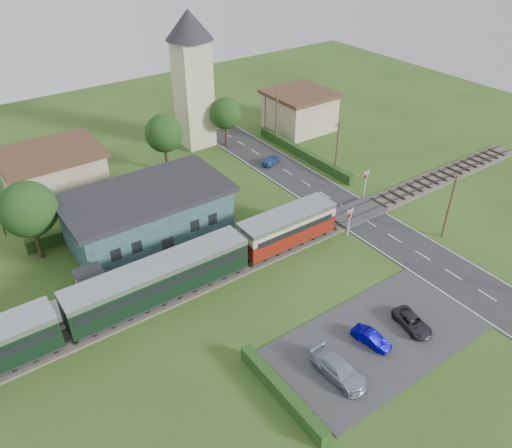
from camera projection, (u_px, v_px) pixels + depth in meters
ground at (296, 256)px, 47.99m from camera, size 120.00×120.00×0.00m
railway_track at (283, 245)px, 49.28m from camera, size 76.00×3.20×0.49m
road at (369, 223)px, 52.77m from camera, size 6.00×70.00×0.05m
car_park at (378, 338)px, 39.10m from camera, size 17.00×9.00×0.08m
crossing_deck at (356, 213)px, 54.02m from camera, size 6.20×3.40×0.45m
platform at (178, 264)px, 46.59m from camera, size 30.00×3.00×0.45m
equipment_hut at (92, 284)px, 41.91m from camera, size 2.30×2.30×2.55m
station_building at (148, 215)px, 49.15m from camera, size 16.00×9.00×5.30m
train at (124, 294)px, 40.27m from camera, size 43.20×2.90×3.40m
church_tower at (192, 70)px, 63.71m from camera, size 6.00×6.00×17.60m
house_west at (54, 173)px, 56.21m from camera, size 10.80×8.80×5.50m
house_east at (300, 110)px, 72.32m from camera, size 8.80×8.80×5.50m
hedge_carpark at (282, 392)px, 34.23m from camera, size 0.80×9.00×1.20m
hedge_roadside at (303, 154)px, 65.33m from camera, size 0.80×18.00×1.20m
hedge_station at (132, 212)px, 53.35m from camera, size 22.00×0.80×1.30m
tree_a at (28, 209)px, 44.90m from camera, size 5.20×5.20×8.00m
tree_b at (164, 134)px, 59.85m from camera, size 4.60×4.60×7.34m
tree_c at (226, 114)px, 66.21m from camera, size 4.20×4.20×6.78m
utility_pole_b at (449, 206)px, 48.71m from camera, size 1.40×0.22×7.00m
utility_pole_c at (337, 149)px, 59.57m from camera, size 1.40×0.22×7.00m
utility_pole_d at (276, 118)px, 67.72m from camera, size 1.40×0.22×7.00m
crossing_signal_near at (350, 218)px, 49.59m from camera, size 0.84×0.28×3.28m
crossing_signal_far at (366, 179)px, 56.30m from camera, size 0.84×0.28×3.28m
streetlamp_east at (265, 108)px, 72.30m from camera, size 0.30×0.30×5.15m
car_on_road at (271, 160)px, 63.84m from camera, size 3.32×2.29×1.05m
car_park_blue at (371, 338)px, 38.38m from camera, size 1.67×3.31×1.04m
car_park_silver at (339, 369)px, 35.69m from camera, size 2.13×4.71×1.34m
car_park_dark at (412, 322)px, 39.82m from camera, size 2.32×3.89×1.01m
pedestrian_near at (252, 227)px, 49.84m from camera, size 0.76×0.65×1.76m
pedestrian_far at (116, 278)px, 43.45m from camera, size 0.78×0.88×1.52m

